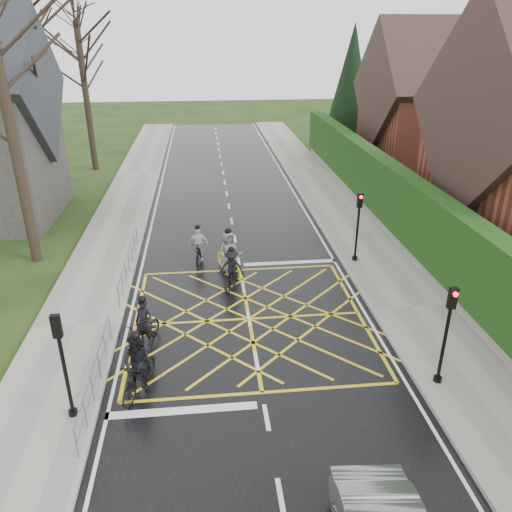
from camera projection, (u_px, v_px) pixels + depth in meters
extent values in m
plane|color=black|center=(249.00, 319.00, 17.84)|extent=(120.00, 120.00, 0.00)
cube|color=black|center=(249.00, 319.00, 17.84)|extent=(9.00, 80.00, 0.01)
cube|color=gray|center=(411.00, 308.00, 18.39)|extent=(3.00, 80.00, 0.15)
cube|color=gray|center=(76.00, 327.00, 17.23)|extent=(3.00, 80.00, 0.15)
cube|color=slate|center=(398.00, 238.00, 23.88)|extent=(0.50, 38.00, 0.70)
cube|color=black|center=(403.00, 203.00, 23.15)|extent=(0.90, 38.00, 2.80)
cube|color=brown|center=(437.00, 132.00, 34.31)|extent=(9.00, 8.00, 6.00)
cube|color=#33221E|center=(444.00, 88.00, 33.10)|extent=(9.80, 8.80, 8.80)
cube|color=brown|center=(490.00, 45.00, 32.28)|extent=(0.70, 0.70, 1.60)
cylinder|color=black|center=(347.00, 144.00, 42.15)|extent=(0.50, 0.50, 1.20)
cone|color=black|center=(351.00, 89.00, 40.32)|extent=(4.60, 4.60, 10.00)
cylinder|color=black|center=(13.00, 137.00, 20.11)|extent=(0.44, 0.44, 11.00)
cylinder|color=black|center=(41.00, 99.00, 27.05)|extent=(0.44, 0.44, 12.00)
cylinder|color=black|center=(86.00, 99.00, 34.76)|extent=(0.44, 0.44, 10.00)
cylinder|color=slate|center=(94.00, 364.00, 13.81)|extent=(0.05, 5.00, 0.05)
cylinder|color=slate|center=(96.00, 377.00, 14.00)|extent=(0.04, 5.00, 0.04)
cylinder|color=slate|center=(77.00, 446.00, 11.76)|extent=(0.04, 0.04, 1.00)
cylinder|color=slate|center=(110.00, 330.00, 16.28)|extent=(0.04, 0.04, 1.00)
cylinder|color=slate|center=(128.00, 254.00, 20.60)|extent=(0.05, 6.00, 0.05)
cylinder|color=slate|center=(129.00, 263.00, 20.78)|extent=(0.04, 6.00, 0.04)
cylinder|color=slate|center=(119.00, 300.00, 18.09)|extent=(0.04, 0.04, 1.00)
cylinder|color=slate|center=(137.00, 237.00, 23.52)|extent=(0.04, 0.04, 1.00)
cylinder|color=black|center=(357.00, 231.00, 21.51)|extent=(0.10, 0.10, 3.00)
cylinder|color=black|center=(355.00, 260.00, 22.07)|extent=(0.24, 0.24, 0.30)
cube|color=black|center=(360.00, 200.00, 20.93)|extent=(0.22, 0.16, 0.62)
sphere|color=#FF0C0C|center=(361.00, 197.00, 20.75)|extent=(0.14, 0.14, 0.14)
cylinder|color=black|center=(444.00, 342.00, 13.92)|extent=(0.10, 0.10, 3.00)
cylinder|color=black|center=(437.00, 381.00, 14.48)|extent=(0.24, 0.24, 0.30)
cube|color=black|center=(453.00, 298.00, 13.34)|extent=(0.22, 0.16, 0.62)
sphere|color=#FF0C0C|center=(456.00, 294.00, 13.15)|extent=(0.14, 0.14, 0.14)
cylinder|color=black|center=(66.00, 373.00, 12.66)|extent=(0.10, 0.10, 3.00)
cylinder|color=black|center=(74.00, 414.00, 13.22)|extent=(0.24, 0.24, 0.30)
cube|color=black|center=(56.00, 326.00, 12.08)|extent=(0.22, 0.16, 0.62)
sphere|color=#FF0C0C|center=(56.00, 317.00, 12.11)|extent=(0.14, 0.14, 0.14)
imported|color=black|center=(145.00, 333.00, 16.16)|extent=(1.35, 1.95, 0.97)
imported|color=black|center=(144.00, 322.00, 16.11)|extent=(0.71, 0.61, 1.65)
sphere|color=black|center=(142.00, 300.00, 15.76)|extent=(0.26, 0.26, 0.26)
imported|color=black|center=(139.00, 376.00, 13.99)|extent=(1.23, 2.07, 1.20)
imported|color=black|center=(138.00, 364.00, 13.95)|extent=(1.08, 0.97, 1.84)
sphere|color=black|center=(135.00, 336.00, 13.55)|extent=(0.29, 0.29, 0.29)
imported|color=black|center=(232.00, 277.00, 19.86)|extent=(1.11, 1.88, 0.93)
imported|color=black|center=(232.00, 268.00, 19.81)|extent=(1.15, 0.86, 1.59)
sphere|color=black|center=(231.00, 250.00, 19.48)|extent=(0.25, 0.25, 0.25)
imported|color=black|center=(199.00, 251.00, 22.10)|extent=(0.70, 1.74, 1.01)
imported|color=silver|center=(198.00, 244.00, 22.08)|extent=(0.95, 0.50, 1.55)
sphere|color=black|center=(198.00, 227.00, 21.74)|extent=(0.24, 0.24, 0.24)
imported|color=yellow|center=(229.00, 261.00, 21.04)|extent=(1.48, 2.16, 1.08)
imported|color=slate|center=(229.00, 252.00, 20.98)|extent=(1.05, 0.89, 1.83)
sphere|color=black|center=(228.00, 231.00, 20.59)|extent=(0.29, 0.29, 0.29)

